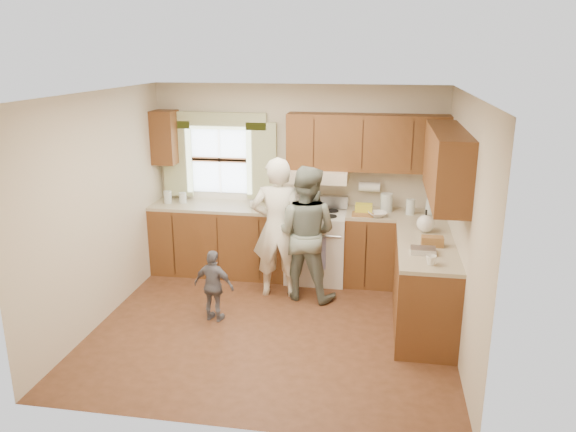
% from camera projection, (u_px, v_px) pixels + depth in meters
% --- Properties ---
extents(room, '(3.80, 3.80, 3.80)m').
position_uv_depth(room, '(272.00, 217.00, 5.78)').
color(room, '#4A2A17').
rests_on(room, ground).
extents(kitchen_fixtures, '(3.80, 2.25, 2.15)m').
position_uv_depth(kitchen_fixtures, '(339.00, 227.00, 6.82)').
color(kitchen_fixtures, '#45260E').
rests_on(kitchen_fixtures, ground).
extents(stove, '(0.76, 0.67, 1.07)m').
position_uv_depth(stove, '(316.00, 245.00, 7.31)').
color(stove, silver).
rests_on(stove, ground).
extents(woman_left, '(0.65, 0.45, 1.72)m').
position_uv_depth(woman_left, '(278.00, 228.00, 6.71)').
color(woman_left, white).
rests_on(woman_left, ground).
extents(woman_right, '(0.90, 0.77, 1.63)m').
position_uv_depth(woman_right, '(305.00, 233.00, 6.67)').
color(woman_right, '#283F34').
rests_on(woman_right, ground).
extents(child, '(0.51, 0.29, 0.82)m').
position_uv_depth(child, '(214.00, 286.00, 6.17)').
color(child, slate).
rests_on(child, ground).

